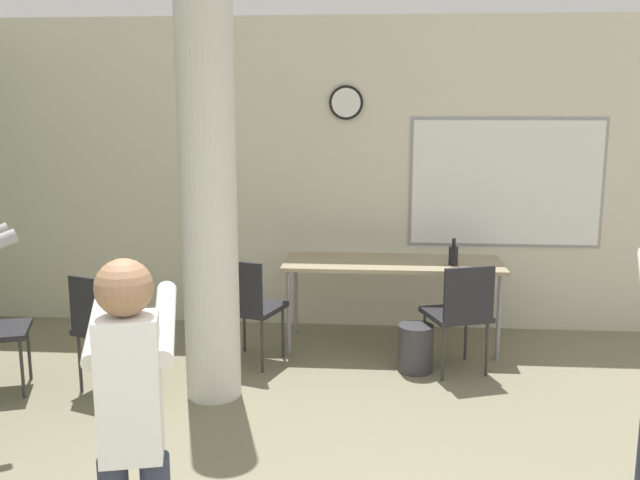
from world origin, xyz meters
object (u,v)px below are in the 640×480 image
Objects in this scene: chair_table_left at (248,303)px; person_playing_front at (132,422)px; chair_near_pillar at (108,323)px; bottle_on_table at (453,255)px; folding_table at (393,267)px; chair_table_right at (460,309)px.

person_playing_front is at bearing -87.99° from chair_table_left.
chair_near_pillar is 2.58m from person_playing_front.
bottle_on_table is at bearing 22.26° from chair_near_pillar.
chair_near_pillar is at bearing -151.08° from folding_table.
chair_table_left is 0.57× the size of person_playing_front.
person_playing_front reaches higher than chair_near_pillar.
bottle_on_table is 0.59m from chair_table_right.
chair_near_pillar is at bearing -157.74° from bottle_on_table.
chair_table_right is at bearing 61.81° from person_playing_front.
person_playing_front reaches higher than folding_table.
chair_table_left is (-1.63, -0.45, -0.32)m from bottle_on_table.
chair_near_pillar is (-2.04, -1.13, -0.18)m from folding_table.
chair_table_right is 1.64m from chair_table_left.
chair_table_right and chair_near_pillar have the same top height.
chair_near_pillar is at bearing -168.12° from chair_table_right.
chair_table_right is (0.50, -0.59, -0.18)m from folding_table.
person_playing_front reaches higher than chair_table_right.
person_playing_front is at bearing -106.65° from folding_table.
bottle_on_table is 0.26× the size of chair_near_pillar.
person_playing_front is at bearing -118.19° from chair_table_right.
chair_table_right reaches higher than folding_table.
chair_table_left is (-1.64, 0.06, 0.00)m from chair_table_right.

